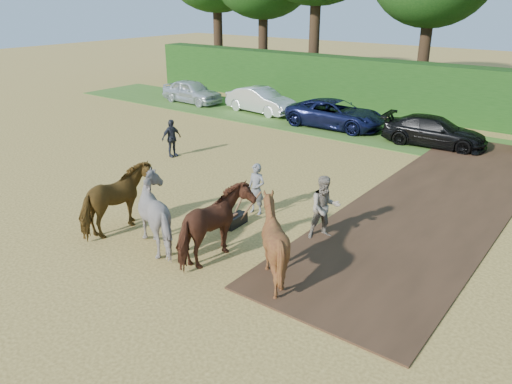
{
  "coord_description": "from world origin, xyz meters",
  "views": [
    {
      "loc": [
        5.96,
        -9.1,
        6.48
      ],
      "look_at": [
        -1.78,
        1.09,
        1.4
      ],
      "focal_mm": 35.0,
      "sensor_mm": 36.0,
      "label": 1
    }
  ],
  "objects_px": {
    "spectator_near": "(325,208)",
    "parked_cars": "(507,138)",
    "spectator_far": "(172,138)",
    "plough_team": "(191,219)"
  },
  "relations": [
    {
      "from": "spectator_near",
      "to": "parked_cars",
      "type": "distance_m",
      "value": 11.96
    },
    {
      "from": "spectator_far",
      "to": "parked_cars",
      "type": "relative_size",
      "value": 0.04
    },
    {
      "from": "spectator_near",
      "to": "parked_cars",
      "type": "height_order",
      "value": "spectator_near"
    },
    {
      "from": "plough_team",
      "to": "spectator_far",
      "type": "bearing_deg",
      "value": 139.58
    },
    {
      "from": "spectator_near",
      "to": "spectator_far",
      "type": "relative_size",
      "value": 1.15
    },
    {
      "from": "spectator_far",
      "to": "parked_cars",
      "type": "xyz_separation_m",
      "value": [
        11.28,
        8.96,
        -0.1
      ]
    },
    {
      "from": "plough_team",
      "to": "parked_cars",
      "type": "distance_m",
      "value": 15.33
    },
    {
      "from": "spectator_far",
      "to": "parked_cars",
      "type": "bearing_deg",
      "value": -43.14
    },
    {
      "from": "spectator_near",
      "to": "parked_cars",
      "type": "xyz_separation_m",
      "value": [
        2.24,
        11.75,
        -0.22
      ]
    },
    {
      "from": "plough_team",
      "to": "parked_cars",
      "type": "height_order",
      "value": "plough_team"
    }
  ]
}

